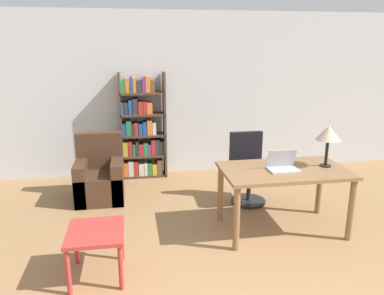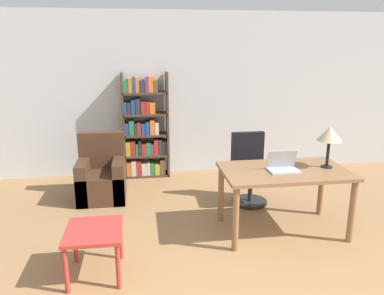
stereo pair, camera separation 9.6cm
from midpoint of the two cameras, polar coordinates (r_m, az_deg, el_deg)
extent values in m
cube|color=silver|center=(6.41, 0.12, 8.14)|extent=(8.00, 0.06, 2.70)
cube|color=olive|center=(4.45, 13.29, -3.44)|extent=(1.45, 0.85, 0.04)
cylinder|color=olive|center=(4.07, 6.12, -10.77)|extent=(0.07, 0.07, 0.73)
cylinder|color=olive|center=(4.59, 22.51, -8.82)|extent=(0.07, 0.07, 0.73)
cylinder|color=olive|center=(4.71, 3.77, -6.97)|extent=(0.07, 0.07, 0.73)
cylinder|color=olive|center=(5.16, 18.34, -5.72)|extent=(0.07, 0.07, 0.73)
cube|color=#B2B2B7|center=(4.38, 13.14, -3.34)|extent=(0.34, 0.22, 0.02)
cube|color=#B2B2B7|center=(4.41, 12.85, -1.62)|extent=(0.34, 0.07, 0.21)
cube|color=#19233D|center=(4.42, 12.82, -1.57)|extent=(0.31, 0.06, 0.19)
cylinder|color=black|center=(4.68, 19.10, -2.62)|extent=(0.13, 0.13, 0.01)
cylinder|color=black|center=(4.63, 19.27, -0.73)|extent=(0.04, 0.04, 0.31)
cone|color=#C6B793|center=(4.58, 19.53, 2.11)|extent=(0.29, 0.29, 0.17)
cylinder|color=black|center=(5.40, 8.04, -8.08)|extent=(0.48, 0.48, 0.04)
cylinder|color=#262626|center=(5.32, 8.12, -6.11)|extent=(0.06, 0.06, 0.36)
cube|color=black|center=(5.24, 8.21, -3.77)|extent=(0.48, 0.48, 0.10)
cube|color=black|center=(5.34, 7.68, -0.13)|extent=(0.46, 0.08, 0.48)
cube|color=#B2332D|center=(3.71, -15.26, -12.34)|extent=(0.52, 0.58, 0.04)
cylinder|color=#B2332D|center=(3.64, -19.09, -17.57)|extent=(0.04, 0.04, 0.44)
cylinder|color=#B2332D|center=(3.59, -11.59, -17.51)|extent=(0.04, 0.04, 0.44)
cylinder|color=#B2332D|center=(4.07, -17.95, -13.75)|extent=(0.04, 0.04, 0.44)
cylinder|color=#B2332D|center=(4.02, -11.36, -13.62)|extent=(0.04, 0.04, 0.44)
cube|color=#472D1E|center=(5.55, -14.27, -5.77)|extent=(0.66, 0.67, 0.40)
cube|color=#472D1E|center=(5.65, -14.39, -0.41)|extent=(0.66, 0.16, 0.54)
cube|color=#472D1E|center=(5.54, -16.91, -4.95)|extent=(0.16, 0.67, 0.59)
cube|color=#472D1E|center=(5.50, -11.74, -4.76)|extent=(0.16, 0.67, 0.59)
cube|color=#4C3828|center=(6.22, -11.21, 3.14)|extent=(0.04, 0.28, 1.74)
cube|color=#4C3828|center=(6.24, -4.64, 3.41)|extent=(0.04, 0.28, 1.74)
cube|color=#4C3828|center=(6.45, -7.64, -4.14)|extent=(0.71, 0.28, 0.04)
cube|color=orange|center=(6.41, -10.41, -3.11)|extent=(0.07, 0.24, 0.23)
cube|color=silver|center=(6.40, -9.69, -2.98)|extent=(0.08, 0.24, 0.26)
cube|color=#B72D28|center=(6.40, -8.96, -2.99)|extent=(0.07, 0.24, 0.25)
cube|color=silver|center=(6.41, -8.16, -3.15)|extent=(0.09, 0.24, 0.20)
cube|color=silver|center=(6.41, -7.49, -3.07)|extent=(0.05, 0.24, 0.21)
cube|color=#2D7F47|center=(6.41, -6.89, -3.09)|extent=(0.07, 0.24, 0.20)
cube|color=gold|center=(6.42, -6.18, -3.14)|extent=(0.08, 0.24, 0.18)
cube|color=brown|center=(6.41, -5.38, -2.81)|extent=(0.09, 0.24, 0.25)
cube|color=#4C3828|center=(6.34, -7.75, -1.17)|extent=(0.71, 0.28, 0.04)
cube|color=gold|center=(6.31, -10.53, -0.10)|extent=(0.08, 0.24, 0.24)
cube|color=#B72D28|center=(6.30, -9.82, -0.03)|extent=(0.07, 0.24, 0.25)
cube|color=#2D7F47|center=(6.31, -9.25, -0.22)|extent=(0.04, 0.24, 0.20)
cube|color=#333338|center=(6.30, -8.79, 0.02)|extent=(0.04, 0.24, 0.25)
cube|color=#B72D28|center=(6.31, -8.22, -0.20)|extent=(0.07, 0.24, 0.19)
cube|color=#2D7F47|center=(6.31, -7.53, -0.09)|extent=(0.08, 0.24, 0.21)
cube|color=#7F338C|center=(6.31, -6.94, -0.17)|extent=(0.04, 0.24, 0.19)
cube|color=#B72D28|center=(6.31, -6.38, 0.17)|extent=(0.07, 0.24, 0.26)
cube|color=#333338|center=(6.31, -5.75, 0.20)|extent=(0.06, 0.24, 0.26)
cube|color=#333338|center=(6.32, -5.05, 0.11)|extent=(0.08, 0.24, 0.23)
cube|color=#4C3828|center=(6.25, -7.87, 1.88)|extent=(0.71, 0.28, 0.04)
cube|color=#234C99|center=(6.23, -10.76, 2.82)|extent=(0.06, 0.24, 0.20)
cube|color=#2D7F47|center=(6.22, -10.06, 3.03)|extent=(0.08, 0.24, 0.24)
cube|color=#333338|center=(6.23, -9.42, 2.85)|extent=(0.04, 0.24, 0.20)
cube|color=#B72D28|center=(6.23, -8.94, 2.92)|extent=(0.06, 0.24, 0.21)
cube|color=#234C99|center=(6.23, -8.32, 2.87)|extent=(0.06, 0.24, 0.19)
cube|color=#234C99|center=(6.23, -7.69, 3.01)|extent=(0.06, 0.24, 0.21)
cube|color=orange|center=(6.23, -6.97, 3.16)|extent=(0.08, 0.24, 0.24)
cube|color=silver|center=(6.23, -6.28, 3.01)|extent=(0.06, 0.24, 0.20)
cube|color=#4C3828|center=(6.18, -7.98, 5.02)|extent=(0.71, 0.28, 0.04)
cube|color=#234C99|center=(6.16, -10.99, 5.96)|extent=(0.04, 0.24, 0.20)
cube|color=#333338|center=(6.16, -10.46, 5.96)|extent=(0.06, 0.24, 0.19)
cube|color=#234C99|center=(6.16, -9.86, 6.16)|extent=(0.05, 0.24, 0.23)
cube|color=#333338|center=(6.16, -9.14, 6.27)|extent=(0.08, 0.24, 0.25)
cube|color=#B72D28|center=(6.16, -8.33, 6.09)|extent=(0.07, 0.24, 0.20)
cube|color=#B72D28|center=(6.16, -7.67, 6.11)|extent=(0.06, 0.24, 0.20)
cube|color=orange|center=(6.17, -6.96, 6.06)|extent=(0.09, 0.24, 0.18)
cube|color=#4C3828|center=(6.13, -8.10, 8.21)|extent=(0.71, 0.28, 0.04)
cube|color=#2D7F47|center=(6.12, -11.00, 9.15)|extent=(0.07, 0.24, 0.19)
cube|color=orange|center=(6.12, -10.30, 9.38)|extent=(0.06, 0.24, 0.23)
cube|color=#234C99|center=(6.11, -9.73, 9.44)|extent=(0.05, 0.24, 0.24)
cube|color=orange|center=(6.12, -9.23, 9.44)|extent=(0.05, 0.24, 0.24)
cube|color=#333338|center=(6.12, -8.53, 9.24)|extent=(0.09, 0.24, 0.19)
cube|color=#7F338C|center=(6.12, -7.85, 9.48)|extent=(0.05, 0.24, 0.23)
cube|color=orange|center=(6.12, -7.22, 9.60)|extent=(0.08, 0.24, 0.25)
cube|color=brown|center=(6.13, -6.49, 9.33)|extent=(0.06, 0.24, 0.19)
camera|label=1|loc=(0.05, -90.64, -0.18)|focal=35.00mm
camera|label=2|loc=(0.05, 89.36, 0.18)|focal=35.00mm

